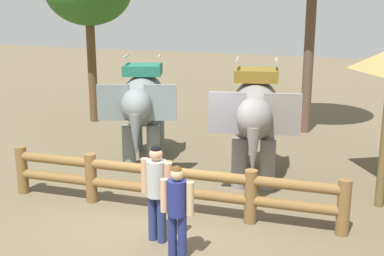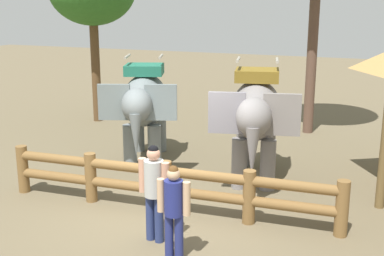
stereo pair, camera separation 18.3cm
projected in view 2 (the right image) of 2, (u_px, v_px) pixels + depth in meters
The scene contains 6 objects.
ground_plane at pixel (161, 216), 9.96m from camera, with size 60.00×60.00×0.00m, color brown.
log_fence at pixel (166, 183), 10.02m from camera, with size 6.97×0.61×1.05m.
elephant_near_left at pixel (144, 103), 12.93m from camera, with size 2.31×3.30×2.76m.
elephant_center at pixel (256, 114), 11.55m from camera, with size 2.11×3.39×2.84m.
tourist_woman_in_black at pixel (174, 206), 8.11m from camera, with size 0.57×0.33×1.60m.
tourist_man_in_blue at pixel (154, 186), 8.70m from camera, with size 0.61×0.39×1.75m.
Camera 2 is at (4.00, -8.34, 4.13)m, focal length 47.31 mm.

